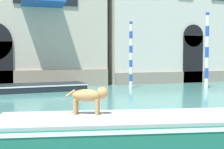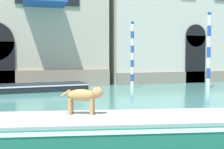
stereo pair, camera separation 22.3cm
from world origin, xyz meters
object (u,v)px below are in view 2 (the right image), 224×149
boat_foreground (146,132)px  boat_moored_near_palazzo (27,88)px  mooring_pole_0 (209,50)px  dog_on_deck (84,96)px  mooring_pole_2 (132,54)px

boat_foreground → boat_moored_near_palazzo: (-1.78, 12.07, -0.18)m
boat_moored_near_palazzo → mooring_pole_0: size_ratio=1.46×
dog_on_deck → mooring_pole_0: size_ratio=0.19×
boat_foreground → boat_moored_near_palazzo: bearing=111.1°
boat_foreground → dog_on_deck: bearing=166.1°
boat_foreground → dog_on_deck: size_ratio=7.94×
boat_foreground → mooring_pole_0: 13.35m
mooring_pole_0 → mooring_pole_2: mooring_pole_0 is taller
boat_moored_near_palazzo → mooring_pole_2: bearing=-7.1°
dog_on_deck → mooring_pole_0: bearing=67.2°
boat_foreground → dog_on_deck: (-1.21, 0.61, 0.76)m
boat_moored_near_palazzo → mooring_pole_2: size_ratio=1.64×
dog_on_deck → mooring_pole_2: (5.69, 11.15, 0.92)m
mooring_pole_2 → boat_moored_near_palazzo: bearing=177.1°
boat_moored_near_palazzo → dog_on_deck: bearing=-91.4°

